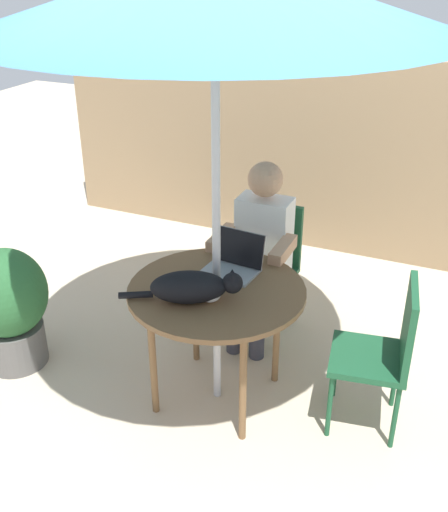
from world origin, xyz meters
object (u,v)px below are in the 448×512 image
object	(u,v)px
chair_empty	(386,347)
laptop	(235,260)
potted_plant_by_chair	(8,304)
chair_occupied	(267,259)
person_seated	(260,246)
patio_table	(217,299)
cat	(193,287)

from	to	relation	value
chair_empty	laptop	size ratio (longest dim) A/B	2.76
chair_empty	laptop	xyz separation A→B (m)	(-0.91, 0.10, 0.28)
chair_empty	potted_plant_by_chair	distance (m)	2.26
chair_occupied	laptop	world-z (taller)	laptop
person_seated	potted_plant_by_chair	distance (m)	1.61
chair_occupied	laptop	size ratio (longest dim) A/B	2.76
patio_table	chair_occupied	xyz separation A→B (m)	(0.00, 0.83, -0.15)
cat	potted_plant_by_chair	bearing A→B (deg)	-177.92
cat	chair_empty	bearing A→B (deg)	17.82
person_seated	laptop	world-z (taller)	person_seated
chair_empty	cat	xyz separation A→B (m)	(-0.97, -0.31, 0.30)
patio_table	laptop	bearing A→B (deg)	87.74
chair_occupied	cat	size ratio (longest dim) A/B	1.44
cat	potted_plant_by_chair	size ratio (longest dim) A/B	0.78
patio_table	chair_empty	size ratio (longest dim) A/B	1.10
chair_occupied	person_seated	distance (m)	0.23
chair_occupied	person_seated	size ratio (longest dim) A/B	0.72
chair_occupied	potted_plant_by_chair	world-z (taller)	chair_occupied
patio_table	chair_occupied	size ratio (longest dim) A/B	1.10
person_seated	laptop	distance (m)	0.45
cat	person_seated	bearing A→B (deg)	86.18
laptop	person_seated	bearing A→B (deg)	91.24
laptop	cat	xyz separation A→B (m)	(-0.07, -0.41, 0.02)
person_seated	cat	xyz separation A→B (m)	(-0.06, -0.84, 0.13)
chair_occupied	potted_plant_by_chair	bearing A→B (deg)	-141.55
laptop	chair_occupied	bearing A→B (deg)	90.91
chair_occupied	chair_empty	distance (m)	1.14
chair_empty	person_seated	distance (m)	1.07
person_seated	chair_occupied	bearing A→B (deg)	90.00
laptop	patio_table	bearing A→B (deg)	-92.26
laptop	potted_plant_by_chair	size ratio (longest dim) A/B	0.40
chair_occupied	cat	distance (m)	1.05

